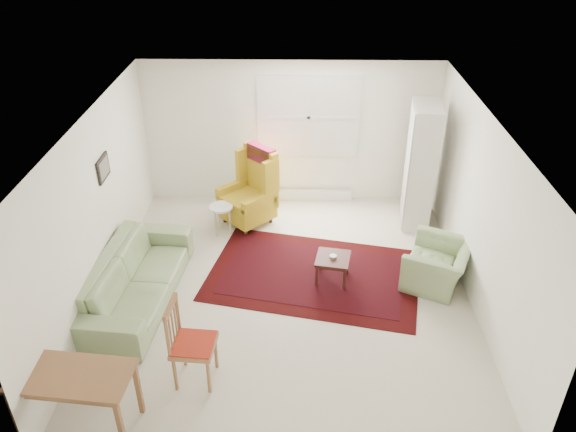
{
  "coord_description": "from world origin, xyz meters",
  "views": [
    {
      "loc": [
        0.12,
        -6.22,
        4.94
      ],
      "look_at": [
        0.0,
        0.3,
        1.05
      ],
      "focal_mm": 35.0,
      "sensor_mm": 36.0,
      "label": 1
    }
  ],
  "objects_px": {
    "coffee_table": "(332,268)",
    "stool": "(222,219)",
    "desk_chair": "(194,343)",
    "cabinet": "(421,166)",
    "desk": "(78,401)",
    "sofa": "(135,270)",
    "wingback_chair": "(246,188)",
    "armchair": "(437,261)"
  },
  "relations": [
    {
      "from": "stool",
      "to": "desk_chair",
      "type": "relative_size",
      "value": 0.47
    },
    {
      "from": "desk_chair",
      "to": "desk",
      "type": "bearing_deg",
      "value": 126.84
    },
    {
      "from": "wingback_chair",
      "to": "cabinet",
      "type": "relative_size",
      "value": 0.63
    },
    {
      "from": "wingback_chair",
      "to": "coffee_table",
      "type": "height_order",
      "value": "wingback_chair"
    },
    {
      "from": "desk_chair",
      "to": "stool",
      "type": "bearing_deg",
      "value": 6.15
    },
    {
      "from": "armchair",
      "to": "coffee_table",
      "type": "height_order",
      "value": "armchair"
    },
    {
      "from": "sofa",
      "to": "wingback_chair",
      "type": "bearing_deg",
      "value": -27.34
    },
    {
      "from": "armchair",
      "to": "desk",
      "type": "xyz_separation_m",
      "value": [
        -4.2,
        -2.55,
        0.01
      ]
    },
    {
      "from": "sofa",
      "to": "armchair",
      "type": "height_order",
      "value": "sofa"
    },
    {
      "from": "armchair",
      "to": "desk",
      "type": "height_order",
      "value": "desk"
    },
    {
      "from": "armchair",
      "to": "stool",
      "type": "height_order",
      "value": "armchair"
    },
    {
      "from": "cabinet",
      "to": "armchair",
      "type": "bearing_deg",
      "value": -83.04
    },
    {
      "from": "desk",
      "to": "desk_chair",
      "type": "relative_size",
      "value": 1.11
    },
    {
      "from": "coffee_table",
      "to": "stool",
      "type": "height_order",
      "value": "stool"
    },
    {
      "from": "coffee_table",
      "to": "cabinet",
      "type": "xyz_separation_m",
      "value": [
        1.46,
        1.66,
        0.83
      ]
    },
    {
      "from": "coffee_table",
      "to": "desk",
      "type": "relative_size",
      "value": 0.39
    },
    {
      "from": "stool",
      "to": "desk",
      "type": "bearing_deg",
      "value": -104.76
    },
    {
      "from": "desk_chair",
      "to": "cabinet",
      "type": "bearing_deg",
      "value": -36.42
    },
    {
      "from": "armchair",
      "to": "wingback_chair",
      "type": "xyz_separation_m",
      "value": [
        -2.81,
        1.61,
        0.28
      ]
    },
    {
      "from": "cabinet",
      "to": "desk_chair",
      "type": "bearing_deg",
      "value": -124.14
    },
    {
      "from": "armchair",
      "to": "wingback_chair",
      "type": "distance_m",
      "value": 3.25
    },
    {
      "from": "sofa",
      "to": "desk",
      "type": "bearing_deg",
      "value": -175.9
    },
    {
      "from": "sofa",
      "to": "desk_chair",
      "type": "relative_size",
      "value": 2.23
    },
    {
      "from": "armchair",
      "to": "cabinet",
      "type": "xyz_separation_m",
      "value": [
        0.0,
        1.7,
        0.66
      ]
    },
    {
      "from": "cabinet",
      "to": "sofa",
      "type": "bearing_deg",
      "value": -145.61
    },
    {
      "from": "cabinet",
      "to": "desk",
      "type": "xyz_separation_m",
      "value": [
        -4.2,
        -4.25,
        -0.65
      ]
    },
    {
      "from": "sofa",
      "to": "desk",
      "type": "xyz_separation_m",
      "value": [
        -0.06,
        -2.1,
        -0.11
      ]
    },
    {
      "from": "desk_chair",
      "to": "sofa",
      "type": "bearing_deg",
      "value": 40.66
    },
    {
      "from": "cabinet",
      "to": "coffee_table",
      "type": "bearing_deg",
      "value": -124.49
    },
    {
      "from": "stool",
      "to": "desk",
      "type": "distance_m",
      "value": 3.95
    },
    {
      "from": "wingback_chair",
      "to": "cabinet",
      "type": "bearing_deg",
      "value": 46.83
    },
    {
      "from": "coffee_table",
      "to": "armchair",
      "type": "bearing_deg",
      "value": -1.88
    },
    {
      "from": "coffee_table",
      "to": "stool",
      "type": "bearing_deg",
      "value": 144.79
    },
    {
      "from": "coffee_table",
      "to": "stool",
      "type": "distance_m",
      "value": 2.12
    },
    {
      "from": "sofa",
      "to": "coffee_table",
      "type": "bearing_deg",
      "value": -73.9
    },
    {
      "from": "cabinet",
      "to": "desk",
      "type": "height_order",
      "value": "cabinet"
    },
    {
      "from": "sofa",
      "to": "wingback_chair",
      "type": "xyz_separation_m",
      "value": [
        1.34,
        2.06,
        0.16
      ]
    },
    {
      "from": "sofa",
      "to": "armchair",
      "type": "relative_size",
      "value": 2.54
    },
    {
      "from": "stool",
      "to": "desk",
      "type": "relative_size",
      "value": 0.43
    },
    {
      "from": "sofa",
      "to": "stool",
      "type": "distance_m",
      "value": 1.97
    },
    {
      "from": "stool",
      "to": "sofa",
      "type": "bearing_deg",
      "value": -118.95
    },
    {
      "from": "stool",
      "to": "desk_chair",
      "type": "distance_m",
      "value": 3.15
    }
  ]
}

